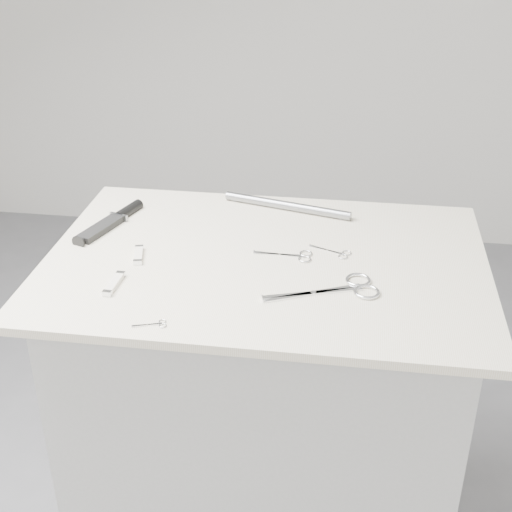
# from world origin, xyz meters

# --- Properties ---
(plinth) EXTENTS (0.90, 0.60, 0.90)m
(plinth) POSITION_xyz_m (0.00, 0.00, 0.45)
(plinth) COLOR #B0B0AD
(plinth) RESTS_ON ground
(display_board) EXTENTS (1.00, 0.70, 0.02)m
(display_board) POSITION_xyz_m (0.00, 0.00, 0.91)
(display_board) COLOR beige
(display_board) RESTS_ON plinth
(large_shears) EXTENTS (0.24, 0.15, 0.01)m
(large_shears) POSITION_xyz_m (0.18, -0.11, 0.92)
(large_shears) COLOR silver
(large_shears) RESTS_ON display_board
(embroidery_scissors_a) EXTENTS (0.13, 0.06, 0.00)m
(embroidery_scissors_a) POSITION_xyz_m (0.06, 0.02, 0.92)
(embroidery_scissors_a) COLOR silver
(embroidery_scissors_a) RESTS_ON display_board
(embroidery_scissors_b) EXTENTS (0.10, 0.06, 0.00)m
(embroidery_scissors_b) POSITION_xyz_m (0.16, 0.05, 0.92)
(embroidery_scissors_b) COLOR silver
(embroidery_scissors_b) RESTS_ON display_board
(tiny_scissors) EXTENTS (0.07, 0.04, 0.00)m
(tiny_scissors) POSITION_xyz_m (-0.18, -0.30, 0.92)
(tiny_scissors) COLOR silver
(tiny_scissors) RESTS_ON display_board
(sheathed_knife) EXTENTS (0.11, 0.23, 0.03)m
(sheathed_knife) POSITION_xyz_m (-0.40, 0.13, 0.93)
(sheathed_knife) COLOR black
(sheathed_knife) RESTS_ON display_board
(pocket_knife_a) EXTENTS (0.02, 0.09, 0.01)m
(pocket_knife_a) POSITION_xyz_m (-0.30, -0.17, 0.93)
(pocket_knife_a) COLOR white
(pocket_knife_a) RESTS_ON display_board
(pocket_knife_b) EXTENTS (0.03, 0.08, 0.01)m
(pocket_knife_b) POSITION_xyz_m (-0.29, -0.03, 0.93)
(pocket_knife_b) COLOR white
(pocket_knife_b) RESTS_ON display_board
(metal_rail) EXTENTS (0.34, 0.11, 0.02)m
(metal_rail) POSITION_xyz_m (0.02, 0.27, 0.93)
(metal_rail) COLOR gray
(metal_rail) RESTS_ON display_board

